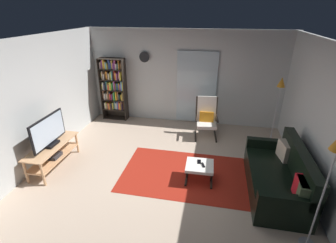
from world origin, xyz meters
The scene contains 17 objects.
ground_plane centered at (0.00, 0.00, 0.00)m, with size 7.02×7.02×0.00m, color #BDA690.
wall_back centered at (0.00, 2.90, 1.30)m, with size 5.60×0.06×2.60m, color silver.
wall_left centered at (-2.70, 0.00, 1.30)m, with size 0.06×6.00×2.60m, color silver.
wall_right centered at (2.70, 0.00, 1.30)m, with size 0.06×6.00×2.60m, color silver.
glass_door_panel centered at (0.35, 2.83, 1.05)m, with size 1.10×0.01×2.00m, color silver.
area_rug centered at (0.49, 0.29, 0.00)m, with size 2.70×1.63×0.01m, color maroon.
tv_stand centered at (-2.34, 0.02, 0.34)m, with size 0.46×1.32×0.51m.
television centered at (-2.33, 0.03, 0.82)m, with size 0.20×0.99×0.63m.
bookshelf_near_tv centered at (-2.04, 2.69, 0.96)m, with size 0.73×0.30×1.81m.
leather_sofa centered at (2.13, 0.10, 0.32)m, with size 0.88×1.88×0.89m.
lounge_armchair centered at (0.70, 2.10, 0.53)m, with size 0.63×0.71×1.02m.
ottoman centered at (0.70, 0.15, 0.30)m, with size 0.53×0.49×0.36m.
tv_remote centered at (0.76, 0.13, 0.37)m, with size 0.04×0.14×0.02m, color black.
cell_phone centered at (0.68, 0.23, 0.37)m, with size 0.07×0.14×0.01m, color black.
floor_lamp_by_sofa centered at (2.33, -1.01, 1.46)m, with size 0.22×0.22×1.80m.
floor_lamp_by_shelf centered at (2.33, 2.00, 1.30)m, with size 0.22×0.22×1.67m.
wall_clock centered at (-1.11, 2.82, 1.85)m, with size 0.29×0.03×0.29m.
Camera 1 is at (0.87, -3.83, 3.07)m, focal length 26.45 mm.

